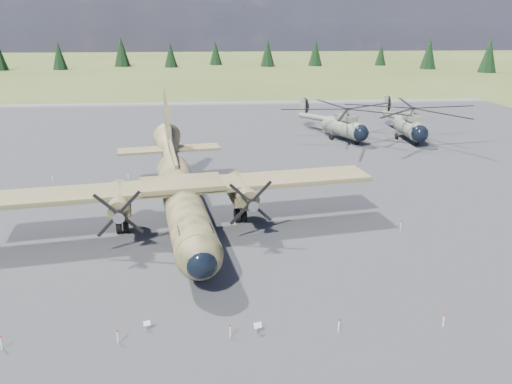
{
  "coord_description": "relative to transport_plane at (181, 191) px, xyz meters",
  "views": [
    {
      "loc": [
        1.43,
        -36.63,
        16.37
      ],
      "look_at": [
        4.72,
        2.0,
        3.0
      ],
      "focal_mm": 35.0,
      "sensor_mm": 36.0,
      "label": 1
    }
  ],
  "objects": [
    {
      "name": "transport_plane",
      "position": [
        0.0,
        0.0,
        0.0
      ],
      "size": [
        31.75,
        28.62,
        10.45
      ],
      "rotation": [
        0.0,
        0.0,
        0.16
      ],
      "color": "#394022",
      "rests_on": "ground"
    },
    {
      "name": "apron",
      "position": [
        1.47,
        7.16,
        -3.0
      ],
      "size": [
        120.0,
        120.0,
        0.04
      ],
      "primitive_type": "cube",
      "color": "slate",
      "rests_on": "ground"
    },
    {
      "name": "info_placard_right",
      "position": [
        4.99,
        -16.09,
        -2.55
      ],
      "size": [
        0.47,
        0.31,
        0.69
      ],
      "rotation": [
        0.0,
        0.0,
        0.31
      ],
      "color": "gray",
      "rests_on": "ground"
    },
    {
      "name": "ground",
      "position": [
        1.47,
        -2.84,
        -3.0
      ],
      "size": [
        500.0,
        500.0,
        0.0
      ],
      "primitive_type": "plane",
      "color": "#55632C",
      "rests_on": "ground"
    },
    {
      "name": "helicopter_near",
      "position": [
        21.39,
        29.43,
        0.36
      ],
      "size": [
        24.44,
        24.44,
        4.74
      ],
      "rotation": [
        0.0,
        0.0,
        0.4
      ],
      "color": "slate",
      "rests_on": "ground"
    },
    {
      "name": "treeline",
      "position": [
        3.64,
        2.5,
        1.85
      ],
      "size": [
        341.88,
        334.26,
        10.94
      ],
      "color": "black",
      "rests_on": "ground"
    },
    {
      "name": "barrier_fence",
      "position": [
        1.01,
        -2.92,
        -2.5
      ],
      "size": [
        33.12,
        29.62,
        0.85
      ],
      "color": "white",
      "rests_on": "ground"
    },
    {
      "name": "info_placard_left",
      "position": [
        -1.12,
        -15.28,
        -2.6
      ],
      "size": [
        0.42,
        0.26,
        0.61
      ],
      "rotation": [
        0.0,
        0.0,
        0.27
      ],
      "color": "gray",
      "rests_on": "ground"
    },
    {
      "name": "helicopter_mid",
      "position": [
        30.67,
        28.49,
        0.47
      ],
      "size": [
        19.68,
        22.95,
        4.9
      ],
      "rotation": [
        0.0,
        0.0,
        -0.02
      ],
      "color": "slate",
      "rests_on": "ground"
    }
  ]
}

